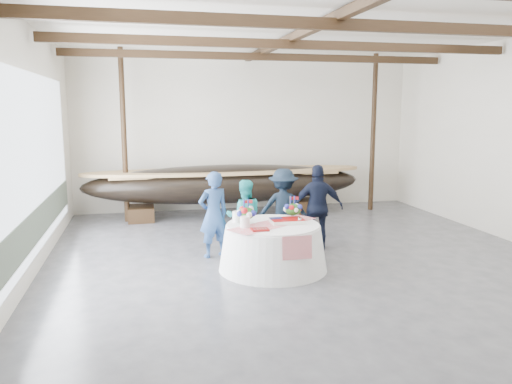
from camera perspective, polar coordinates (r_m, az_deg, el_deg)
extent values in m
cube|color=#3D3D42|center=(9.57, 6.49, -8.57)|extent=(10.00, 12.00, 0.01)
cube|color=silver|center=(14.90, -1.05, 6.78)|extent=(10.00, 0.02, 4.50)
cube|color=silver|center=(8.81, -25.64, 3.96)|extent=(0.02, 12.00, 4.50)
cube|color=white|center=(9.23, 7.04, 19.05)|extent=(10.00, 12.00, 0.01)
cube|color=black|center=(8.27, 9.48, 18.37)|extent=(9.80, 0.12, 0.18)
cube|color=black|center=(10.60, 4.14, 16.47)|extent=(9.80, 0.12, 0.18)
cube|color=black|center=(13.00, 0.80, 15.20)|extent=(9.80, 0.12, 0.18)
cube|color=black|center=(9.21, 7.02, 18.31)|extent=(0.15, 11.76, 0.15)
cylinder|color=black|center=(13.43, -14.85, 6.16)|extent=(0.14, 0.14, 4.50)
cylinder|color=black|center=(14.94, 13.24, 6.53)|extent=(0.14, 0.14, 4.50)
cube|color=silver|center=(9.80, -23.99, 3.07)|extent=(0.02, 7.00, 3.20)
cube|color=#596654|center=(9.97, -23.51, -3.22)|extent=(0.02, 7.00, 0.60)
cube|color=black|center=(13.69, -12.98, -2.40)|extent=(0.67, 0.87, 0.38)
cube|color=black|center=(14.42, 5.69, -1.60)|extent=(0.67, 0.87, 0.38)
ellipsoid|color=black|center=(13.74, -3.43, 0.93)|extent=(7.70, 1.54, 1.06)
cube|color=#9E7A4C|center=(13.70, -3.44, 2.12)|extent=(6.16, 1.01, 0.06)
cone|color=white|center=(9.31, 1.94, -6.35)|extent=(2.01, 2.01, 0.83)
cylinder|color=white|center=(9.21, 1.95, -3.80)|extent=(1.71, 1.71, 0.04)
cube|color=red|center=(9.20, 1.95, -3.66)|extent=(1.87, 1.45, 0.01)
cube|color=white|center=(9.28, 3.56, -3.36)|extent=(0.60, 0.40, 0.07)
cylinder|color=white|center=(8.91, -1.27, -3.45)|extent=(0.18, 0.18, 0.20)
cylinder|color=white|center=(9.35, -2.16, -2.84)|extent=(0.18, 0.18, 0.20)
cube|color=maroon|center=(8.72, 0.43, -4.31)|extent=(0.30, 0.24, 0.03)
cone|color=silver|center=(9.21, 5.01, -3.32)|extent=(0.09, 0.09, 0.12)
imported|color=navy|center=(10.01, -4.88, -2.58)|extent=(0.73, 0.58, 1.74)
imported|color=#22B1B1|center=(10.30, -1.35, -2.80)|extent=(0.79, 0.64, 1.53)
imported|color=black|center=(10.76, 3.12, -1.82)|extent=(1.23, 0.91, 1.70)
imported|color=black|center=(10.59, 7.10, -1.76)|extent=(1.13, 0.64, 1.81)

